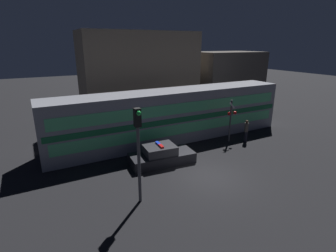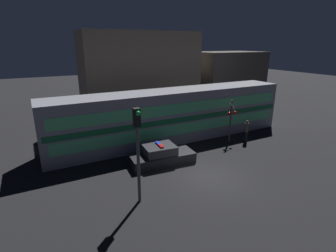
{
  "view_description": "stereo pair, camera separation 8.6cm",
  "coord_description": "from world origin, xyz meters",
  "px_view_note": "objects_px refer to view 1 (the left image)",
  "views": [
    {
      "loc": [
        -9.07,
        -11.42,
        7.8
      ],
      "look_at": [
        -0.21,
        5.09,
        1.89
      ],
      "focal_mm": 28.0,
      "sensor_mm": 36.0,
      "label": 1
    },
    {
      "loc": [
        -9.0,
        -11.46,
        7.8
      ],
      "look_at": [
        -0.21,
        5.09,
        1.89
      ],
      "focal_mm": 28.0,
      "sensor_mm": 36.0,
      "label": 2
    }
  ],
  "objects_px": {
    "train": "(173,115)",
    "police_car": "(161,156)",
    "traffic_light_corner": "(138,143)",
    "pedestrian": "(246,131)",
    "crossing_signal_near": "(231,118)"
  },
  "relations": [
    {
      "from": "train",
      "to": "police_car",
      "type": "relative_size",
      "value": 4.58
    },
    {
      "from": "pedestrian",
      "to": "crossing_signal_near",
      "type": "xyz_separation_m",
      "value": [
        -1.1,
        0.7,
        1.08
      ]
    },
    {
      "from": "traffic_light_corner",
      "to": "police_car",
      "type": "bearing_deg",
      "value": 49.81
    },
    {
      "from": "police_car",
      "to": "traffic_light_corner",
      "type": "xyz_separation_m",
      "value": [
        -3.04,
        -3.6,
        2.69
      ]
    },
    {
      "from": "train",
      "to": "crossing_signal_near",
      "type": "xyz_separation_m",
      "value": [
        3.88,
        -2.73,
        -0.06
      ]
    },
    {
      "from": "crossing_signal_near",
      "to": "traffic_light_corner",
      "type": "xyz_separation_m",
      "value": [
        -9.89,
        -4.56,
        1.16
      ]
    },
    {
      "from": "train",
      "to": "crossing_signal_near",
      "type": "distance_m",
      "value": 4.75
    },
    {
      "from": "pedestrian",
      "to": "crossing_signal_near",
      "type": "bearing_deg",
      "value": 147.7
    },
    {
      "from": "train",
      "to": "traffic_light_corner",
      "type": "xyz_separation_m",
      "value": [
        -6.01,
        -7.3,
        1.1
      ]
    },
    {
      "from": "crossing_signal_near",
      "to": "traffic_light_corner",
      "type": "relative_size",
      "value": 0.71
    },
    {
      "from": "train",
      "to": "crossing_signal_near",
      "type": "relative_size",
      "value": 5.88
    },
    {
      "from": "train",
      "to": "traffic_light_corner",
      "type": "height_order",
      "value": "traffic_light_corner"
    },
    {
      "from": "police_car",
      "to": "pedestrian",
      "type": "relative_size",
      "value": 2.41
    },
    {
      "from": "pedestrian",
      "to": "police_car",
      "type": "bearing_deg",
      "value": -178.12
    },
    {
      "from": "traffic_light_corner",
      "to": "train",
      "type": "bearing_deg",
      "value": 50.52
    }
  ]
}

